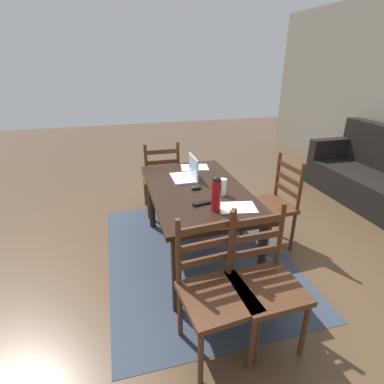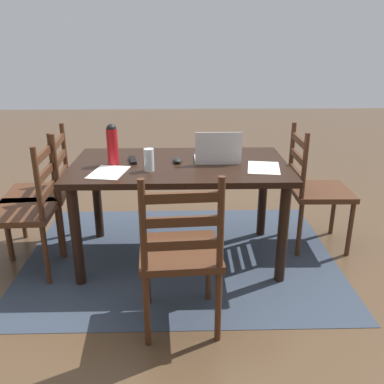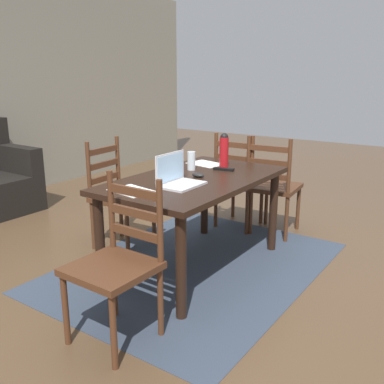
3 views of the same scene
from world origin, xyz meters
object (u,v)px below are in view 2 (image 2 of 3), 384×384
(chair_far_head, at_px, (180,254))
(drinking_glass, at_px, (149,160))
(chair_right_far, at_px, (27,210))
(tv_remote, at_px, (133,160))
(dining_table, at_px, (180,176))
(computer_mouse, at_px, (177,160))
(water_bottle, at_px, (112,144))
(chair_right_near, at_px, (43,192))
(laptop, at_px, (218,154))
(chair_left_near, at_px, (315,190))

(chair_far_head, height_order, drinking_glass, chair_far_head)
(chair_right_far, bearing_deg, tv_remote, -162.46)
(dining_table, height_order, computer_mouse, computer_mouse)
(chair_far_head, xyz_separation_m, drinking_glass, (0.20, -0.63, 0.35))
(chair_far_head, xyz_separation_m, water_bottle, (0.46, -0.78, 0.42))
(chair_far_head, xyz_separation_m, chair_right_near, (1.05, -0.98, 0.00))
(chair_far_head, bearing_deg, laptop, -107.68)
(chair_right_near, height_order, chair_left_near, same)
(computer_mouse, bearing_deg, tv_remote, -11.44)
(dining_table, relative_size, chair_left_near, 1.59)
(dining_table, distance_m, chair_right_near, 1.07)
(dining_table, height_order, tv_remote, tv_remote)
(tv_remote, bearing_deg, chair_right_near, -20.69)
(dining_table, height_order, chair_left_near, chair_left_near)
(chair_far_head, xyz_separation_m, computer_mouse, (0.02, -0.82, 0.29))
(chair_far_head, xyz_separation_m, laptop, (-0.26, -0.83, 0.33))
(dining_table, bearing_deg, chair_right_far, 9.34)
(chair_right_far, xyz_separation_m, laptop, (-1.31, -0.20, 0.33))
(water_bottle, height_order, computer_mouse, water_bottle)
(computer_mouse, bearing_deg, water_bottle, 0.03)
(chair_right_far, relative_size, laptop, 2.96)
(dining_table, distance_m, chair_right_far, 1.07)
(chair_right_near, relative_size, laptop, 2.96)
(computer_mouse, bearing_deg, drinking_glass, 41.45)
(chair_right_near, relative_size, water_bottle, 3.34)
(chair_far_head, relative_size, tv_remote, 5.59)
(water_bottle, bearing_deg, chair_far_head, 120.45)
(dining_table, bearing_deg, drinking_glass, 41.09)
(chair_right_near, height_order, drinking_glass, chair_right_near)
(water_bottle, height_order, drinking_glass, water_bottle)
(chair_right_far, distance_m, laptop, 1.37)
(chair_right_far, height_order, computer_mouse, chair_right_far)
(chair_right_far, relative_size, chair_right_near, 1.00)
(laptop, bearing_deg, chair_far_head, 72.32)
(chair_right_far, height_order, drinking_glass, chair_right_far)
(chair_left_near, xyz_separation_m, water_bottle, (1.50, 0.20, 0.42))
(computer_mouse, height_order, tv_remote, computer_mouse)
(chair_right_near, distance_m, tv_remote, 0.78)
(laptop, bearing_deg, water_bottle, 3.60)
(chair_left_near, bearing_deg, chair_right_far, 9.41)
(chair_left_near, height_order, computer_mouse, chair_left_near)
(computer_mouse, distance_m, tv_remote, 0.32)
(dining_table, bearing_deg, tv_remote, -8.96)
(water_bottle, relative_size, tv_remote, 1.67)
(dining_table, relative_size, water_bottle, 5.32)
(chair_left_near, bearing_deg, chair_right_near, -0.09)
(chair_right_far, relative_size, computer_mouse, 9.50)
(drinking_glass, distance_m, tv_remote, 0.27)
(chair_right_near, height_order, water_bottle, water_bottle)
(chair_right_far, bearing_deg, dining_table, -170.66)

